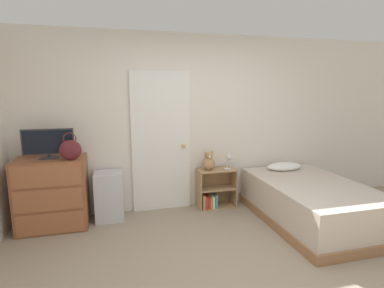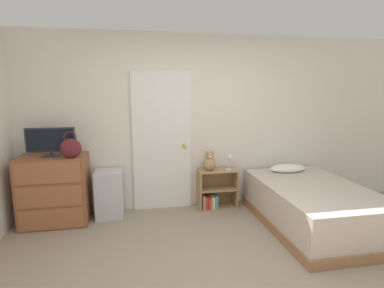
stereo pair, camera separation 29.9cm
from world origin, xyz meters
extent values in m
plane|color=gray|center=(0.00, 0.00, 0.00)|extent=(16.00, 16.00, 0.00)
cube|color=silver|center=(0.00, 2.06, 1.27)|extent=(10.00, 0.06, 2.55)
cube|color=white|center=(-0.40, 2.01, 1.01)|extent=(0.85, 0.04, 2.02)
sphere|color=gold|center=(-0.08, 1.96, 0.95)|extent=(0.06, 0.06, 0.06)
cube|color=brown|center=(-1.84, 1.75, 0.46)|extent=(0.84, 0.51, 0.91)
cube|color=#9D5B39|center=(-1.84, 1.49, 0.16)|extent=(0.77, 0.01, 0.27)
cube|color=#9D5B39|center=(-1.84, 1.49, 0.46)|extent=(0.77, 0.01, 0.27)
cube|color=#9D5B39|center=(-1.84, 1.49, 0.76)|extent=(0.77, 0.01, 0.27)
cube|color=#2D2D33|center=(-1.85, 1.74, 0.92)|extent=(0.21, 0.16, 0.01)
cylinder|color=#2D2D33|center=(-1.85, 1.74, 0.95)|extent=(0.04, 0.04, 0.04)
cube|color=#2D2D33|center=(-1.85, 1.74, 1.13)|extent=(0.60, 0.02, 0.32)
cube|color=black|center=(-1.85, 1.73, 1.13)|extent=(0.57, 0.01, 0.28)
ellipsoid|color=#591E23|center=(-1.57, 1.58, 1.04)|extent=(0.26, 0.12, 0.25)
torus|color=#591E23|center=(-1.57, 1.58, 1.18)|extent=(0.15, 0.01, 0.15)
cube|color=silver|center=(-1.16, 1.82, 0.33)|extent=(0.37, 0.37, 0.66)
cube|color=tan|center=(0.13, 1.87, 0.29)|extent=(0.02, 0.29, 0.59)
cube|color=tan|center=(0.68, 1.87, 0.29)|extent=(0.02, 0.29, 0.59)
cube|color=tan|center=(0.41, 1.87, 0.01)|extent=(0.53, 0.29, 0.02)
cube|color=tan|center=(0.41, 1.87, 0.29)|extent=(0.53, 0.29, 0.02)
cube|color=tan|center=(0.41, 1.87, 0.58)|extent=(0.53, 0.29, 0.02)
cube|color=tan|center=(0.41, 2.00, 0.29)|extent=(0.57, 0.01, 0.59)
cube|color=tan|center=(0.18, 1.82, 0.12)|extent=(0.04, 0.18, 0.21)
cube|color=red|center=(0.22, 1.82, 0.11)|extent=(0.03, 0.17, 0.18)
cube|color=red|center=(0.26, 1.83, 0.11)|extent=(0.03, 0.19, 0.18)
cube|color=orange|center=(0.29, 1.84, 0.11)|extent=(0.03, 0.21, 0.18)
cube|color=white|center=(0.33, 1.84, 0.11)|extent=(0.03, 0.21, 0.18)
cube|color=teal|center=(0.37, 1.85, 0.12)|extent=(0.04, 0.23, 0.20)
sphere|color=tan|center=(0.28, 1.87, 0.68)|extent=(0.19, 0.19, 0.19)
sphere|color=tan|center=(0.28, 1.87, 0.81)|extent=(0.12, 0.12, 0.12)
sphere|color=silver|center=(0.28, 1.82, 0.80)|extent=(0.04, 0.04, 0.04)
sphere|color=tan|center=(0.24, 1.87, 0.85)|extent=(0.05, 0.05, 0.05)
sphere|color=tan|center=(0.33, 1.87, 0.85)|extent=(0.05, 0.05, 0.05)
cylinder|color=silver|center=(0.57, 1.84, 0.59)|extent=(0.10, 0.10, 0.01)
cylinder|color=silver|center=(0.57, 1.84, 0.67)|extent=(0.01, 0.01, 0.15)
sphere|color=silver|center=(0.58, 1.82, 0.77)|extent=(0.09, 0.09, 0.09)
cube|color=#996B47|center=(1.47, 1.05, 0.06)|extent=(1.23, 1.92, 0.12)
cube|color=beige|center=(1.47, 1.05, 0.33)|extent=(1.20, 1.87, 0.42)
ellipsoid|color=white|center=(1.47, 1.74, 0.59)|extent=(0.56, 0.28, 0.12)
camera|label=1|loc=(-1.05, -2.23, 1.75)|focal=28.00mm
camera|label=2|loc=(-0.76, -2.30, 1.75)|focal=28.00mm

